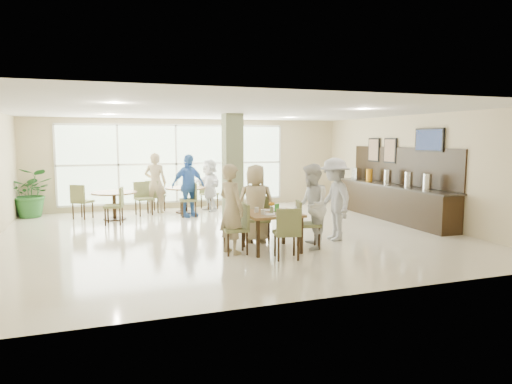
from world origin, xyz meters
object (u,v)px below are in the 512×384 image
object	(u,v)px
teen_standing	(334,199)
adult_standing	(155,183)
main_table	(272,217)
buffet_counter	(392,199)
round_table_left	(114,198)
round_table_right	(185,193)
adult_a	(188,186)
teen_far	(256,203)
teen_right	(311,206)
adult_b	(210,185)
potted_plant	(32,193)
teen_left	(231,209)

from	to	relation	value
teen_standing	adult_standing	bearing A→B (deg)	-144.72
main_table	buffet_counter	world-z (taller)	buffet_counter
buffet_counter	round_table_left	bearing A→B (deg)	161.35
round_table_right	adult_a	xyz separation A→B (m)	(-0.06, -0.80, 0.29)
buffet_counter	teen_far	world-z (taller)	buffet_counter
round_table_left	adult_a	size ratio (longest dim) A/B	0.69
round_table_right	teen_right	size ratio (longest dim) A/B	0.70
adult_standing	adult_b	bearing A→B (deg)	-164.31
potted_plant	adult_standing	xyz separation A→B (m)	(3.35, -0.36, 0.20)
round_table_left	teen_left	xyz separation A→B (m)	(1.98, -4.59, 0.26)
adult_standing	potted_plant	bearing A→B (deg)	14.15
round_table_right	potted_plant	xyz separation A→B (m)	(-4.20, 0.56, 0.10)
teen_right	teen_standing	size ratio (longest dim) A/B	0.95
round_table_right	teen_right	xyz separation A→B (m)	(1.54, -5.31, 0.26)
adult_b	adult_standing	world-z (taller)	adult_standing
adult_standing	teen_right	bearing A→B (deg)	133.76
adult_b	round_table_left	bearing A→B (deg)	-91.18
potted_plant	adult_standing	distance (m)	3.38
main_table	round_table_left	world-z (taller)	same
teen_standing	adult_a	size ratio (longest dim) A/B	1.01
teen_far	teen_right	bearing A→B (deg)	147.08
round_table_right	teen_far	world-z (taller)	teen_far
round_table_left	round_table_right	world-z (taller)	same
buffet_counter	adult_b	xyz separation A→B (m)	(-4.35, 3.05, 0.23)
teen_right	adult_a	size ratio (longest dim) A/B	0.96
buffet_counter	adult_standing	world-z (taller)	buffet_counter
teen_far	adult_standing	distance (m)	4.85
buffet_counter	teen_standing	bearing A→B (deg)	-146.70
main_table	teen_standing	xyz separation A→B (m)	(1.60, 0.42, 0.22)
round_table_left	teen_far	size ratio (longest dim) A/B	0.73
teen_standing	adult_b	bearing A→B (deg)	-159.17
round_table_right	teen_standing	world-z (taller)	teen_standing
teen_standing	teen_left	bearing A→B (deg)	-78.54
buffet_counter	adult_b	bearing A→B (deg)	144.94
potted_plant	adult_b	bearing A→B (deg)	-5.65
buffet_counter	teen_left	distance (m)	5.61
main_table	teen_left	size ratio (longest dim) A/B	0.61
round_table_right	teen_left	size ratio (longest dim) A/B	0.69
main_table	adult_a	xyz separation A→B (m)	(-0.80, 4.41, 0.21)
potted_plant	teen_right	bearing A→B (deg)	-45.61
buffet_counter	adult_standing	xyz separation A→B (m)	(-5.95, 3.18, 0.34)
round_table_right	round_table_left	bearing A→B (deg)	-164.47
main_table	teen_standing	distance (m)	1.67
round_table_right	potted_plant	bearing A→B (deg)	172.37
main_table	adult_b	bearing A→B (deg)	89.91
adult_a	teen_right	bearing A→B (deg)	-91.48
main_table	adult_standing	world-z (taller)	adult_standing
teen_left	teen_standing	bearing A→B (deg)	-103.90
potted_plant	teen_far	world-z (taller)	teen_far
teen_left	adult_b	world-z (taller)	teen_left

